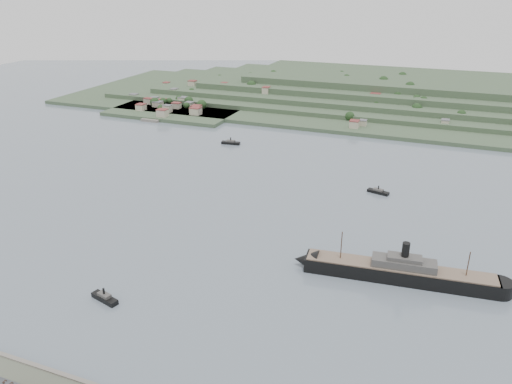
% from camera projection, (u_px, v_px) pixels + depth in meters
% --- Properties ---
extents(ground, '(1400.00, 1400.00, 0.00)m').
position_uv_depth(ground, '(251.00, 229.00, 319.80)').
color(ground, slate).
rests_on(ground, ground).
extents(far_peninsula, '(760.00, 309.00, 30.00)m').
position_uv_depth(far_peninsula, '(385.00, 94.00, 642.76)').
color(far_peninsula, '#3A5035').
rests_on(far_peninsula, ground).
extents(steamship, '(112.22, 23.42, 26.92)m').
position_uv_depth(steamship, '(393.00, 271.00, 263.89)').
color(steamship, black).
rests_on(steamship, ground).
extents(tugboat, '(16.55, 8.28, 7.20)m').
position_uv_depth(tugboat, '(105.00, 298.00, 247.11)').
color(tugboat, black).
rests_on(tugboat, ground).
extents(ferry_west, '(18.60, 7.29, 6.79)m').
position_uv_depth(ferry_west, '(231.00, 143.00, 484.92)').
color(ferry_west, black).
rests_on(ferry_west, ground).
extents(ferry_east, '(16.79, 8.28, 6.07)m').
position_uv_depth(ferry_east, '(378.00, 191.00, 372.51)').
color(ferry_east, black).
rests_on(ferry_east, ground).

